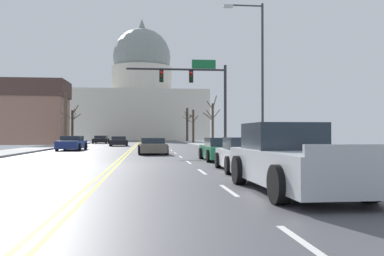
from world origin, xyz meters
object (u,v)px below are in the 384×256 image
at_px(signal_gantry, 198,86).
at_px(pickup_truck_near_03, 292,161).
at_px(sedan_near_00, 152,146).
at_px(bicycle_parked, 281,151).
at_px(sedan_oncoming_02, 101,140).
at_px(sedan_near_01, 222,150).
at_px(sedan_near_02, 248,155).
at_px(pedestrian_00, 257,139).
at_px(street_lamp_right, 258,66).
at_px(sedan_oncoming_01, 119,141).
at_px(sedan_oncoming_00, 72,143).

distance_m(signal_gantry, pickup_truck_near_03, 23.32).
height_order(sedan_near_00, bicycle_parked, sedan_near_00).
distance_m(sedan_near_00, sedan_oncoming_02, 34.60).
relative_size(signal_gantry, sedan_near_01, 1.72).
bearing_deg(sedan_near_00, pickup_truck_near_03, -80.64).
xyz_separation_m(pickup_truck_near_03, bicycle_parked, (3.47, 11.53, -0.26)).
bearing_deg(sedan_near_02, signal_gantry, 89.49).
height_order(signal_gantry, pedestrian_00, signal_gantry).
distance_m(signal_gantry, sedan_oncoming_02, 32.64).
xyz_separation_m(signal_gantry, pickup_truck_near_03, (-0.42, -22.89, -4.46)).
xyz_separation_m(street_lamp_right, sedan_oncoming_01, (-9.81, 25.79, -4.85)).
bearing_deg(pickup_truck_near_03, sedan_near_00, 99.36).
xyz_separation_m(street_lamp_right, sedan_oncoming_02, (-13.35, 39.20, -4.84)).
bearing_deg(sedan_oncoming_00, sedan_oncoming_02, 90.79).
xyz_separation_m(pedestrian_00, bicycle_parked, (-0.01, -4.98, -0.58)).
relative_size(sedan_near_00, sedan_oncoming_01, 1.02).
bearing_deg(sedan_near_01, sedan_oncoming_01, 104.67).
bearing_deg(sedan_near_00, sedan_near_01, -64.32).
relative_size(sedan_near_01, pickup_truck_near_03, 0.80).
xyz_separation_m(sedan_near_00, sedan_oncoming_00, (-6.89, 7.91, 0.04)).
bearing_deg(sedan_near_01, sedan_oncoming_00, 124.28).
bearing_deg(street_lamp_right, signal_gantry, 105.76).
distance_m(sedan_near_02, sedan_oncoming_01, 34.94).
bearing_deg(sedan_near_02, pickup_truck_near_03, -92.64).
xyz_separation_m(sedan_oncoming_00, bicycle_parked, (13.57, -15.86, -0.10)).
relative_size(sedan_oncoming_00, pedestrian_00, 2.77).
relative_size(sedan_oncoming_01, pedestrian_00, 2.64).
distance_m(sedan_near_01, sedan_near_02, 6.30).
relative_size(street_lamp_right, sedan_near_01, 1.95).
relative_size(pickup_truck_near_03, pedestrian_00, 3.42).
height_order(street_lamp_right, sedan_near_00, street_lamp_right).
height_order(street_lamp_right, pickup_truck_near_03, street_lamp_right).
xyz_separation_m(sedan_near_02, pickup_truck_near_03, (-0.26, -5.70, 0.15)).
height_order(sedan_near_02, pedestrian_00, pedestrian_00).
distance_m(sedan_near_01, sedan_oncoming_01, 28.84).
xyz_separation_m(street_lamp_right, pickup_truck_near_03, (-2.90, -14.10, -4.64)).
bearing_deg(sedan_oncoming_02, sedan_oncoming_00, -89.21).
xyz_separation_m(pickup_truck_near_03, sedan_oncoming_00, (-10.10, 27.38, -0.17)).
relative_size(signal_gantry, pickup_truck_near_03, 1.38).
height_order(sedan_near_00, pedestrian_00, pedestrian_00).
relative_size(sedan_near_01, sedan_oncoming_02, 0.97).
relative_size(sedan_near_00, sedan_oncoming_00, 0.97).
bearing_deg(sedan_oncoming_02, pedestrian_00, -69.25).
relative_size(street_lamp_right, sedan_near_00, 1.98).
bearing_deg(sedan_near_01, street_lamp_right, 40.13).
xyz_separation_m(sedan_near_01, pedestrian_00, (3.09, 4.52, 0.49)).
distance_m(sedan_near_02, pedestrian_00, 11.29).
bearing_deg(pedestrian_00, sedan_near_02, -106.57).
bearing_deg(signal_gantry, sedan_oncoming_01, 113.32).
height_order(street_lamp_right, bicycle_parked, street_lamp_right).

